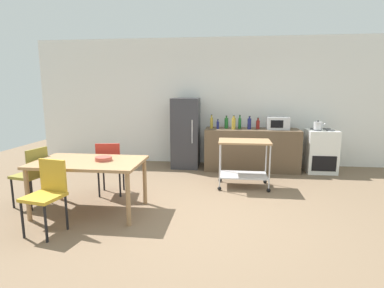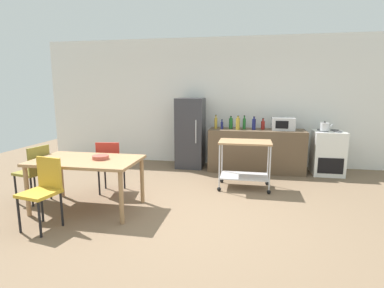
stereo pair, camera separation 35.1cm
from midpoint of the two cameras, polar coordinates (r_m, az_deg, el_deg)
ground_plane at (r=4.32m, az=-1.20°, el=-13.45°), size 12.00×12.00×0.00m
back_wall at (r=7.14m, az=2.35°, el=7.94°), size 8.40×0.12×2.90m
kitchen_counter at (r=6.65m, az=9.63°, el=-1.05°), size 2.00×0.64×0.90m
dining_table at (r=4.56m, az=-20.98°, el=-3.97°), size 1.50×0.90×0.75m
chair_red at (r=5.20m, az=-17.10°, el=-3.76°), size 0.46×0.46×0.89m
chair_olive at (r=5.18m, az=-29.63°, el=-4.73°), size 0.47×0.47×0.89m
chair_mustard at (r=4.18m, az=-27.88°, el=-7.93°), size 0.47×0.47×0.89m
stove_oven at (r=6.90m, az=21.75°, el=-1.23°), size 0.60×0.61×0.92m
refrigerator at (r=6.78m, az=-2.67°, el=2.08°), size 0.60×0.63×1.55m
kitchen_cart at (r=5.42m, az=7.96°, el=-2.25°), size 0.91×0.57×0.85m
bottle_olive_oil at (r=6.59m, az=2.19°, el=4.03°), size 0.06×0.06×0.30m
bottle_wine at (r=6.49m, az=3.35°, el=3.59°), size 0.06×0.06×0.21m
bottle_sparkling_water at (r=6.62m, az=4.99°, el=3.98°), size 0.08×0.08×0.27m
bottle_hot_sauce at (r=6.46m, az=6.33°, el=3.89°), size 0.08×0.08×0.30m
bottle_soda at (r=6.57m, az=7.49°, el=3.93°), size 0.06×0.06×0.30m
bottle_sesame_oil at (r=6.51m, az=9.25°, el=3.80°), size 0.08×0.08×0.28m
bottle_vinegar at (r=6.63m, az=10.85°, el=3.66°), size 0.08×0.08×0.24m
microwave at (r=6.65m, az=14.41°, el=3.82°), size 0.46×0.35×0.26m
fruit_bowl at (r=4.48m, az=-18.52°, el=-2.66°), size 0.23×0.23×0.05m
kettle at (r=6.69m, az=21.28°, el=3.24°), size 0.24×0.17×0.19m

